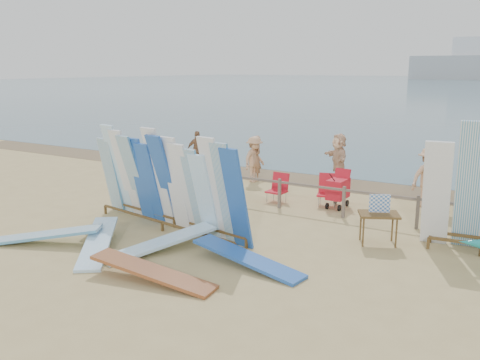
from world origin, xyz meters
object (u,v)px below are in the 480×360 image
Objects in this scene: flat_board_d at (247,266)px; beach_chair_left at (277,193)px; main_surfboard_rack at (167,185)px; beachgoer_9 at (428,178)px; flat_board_b at (161,251)px; beachgoer_5 at (338,158)px; beach_chair_right at (328,197)px; flat_board_e at (46,244)px; beachgoer_7 at (441,182)px; flat_board_c at (153,281)px; beachgoer_1 at (256,158)px; beachgoer_extra_1 at (198,150)px; stroller at (338,193)px; vendor_table at (378,228)px; beachgoer_3 at (254,159)px; flat_board_a at (98,250)px.

flat_board_d is 3.01× the size of beach_chair_left.
beachgoer_9 is (5.40, 5.67, -0.28)m from main_surfboard_rack.
beachgoer_5 reaches higher than flat_board_b.
beach_chair_right is 3.04m from beachgoer_9.
beachgoer_7 is at bearing 105.17° from flat_board_e.
flat_board_c is 1.61× the size of beachgoer_1.
stroller is at bearing 118.39° from beachgoer_extra_1.
stroller reaches higher than flat_board_c.
flat_board_e is at bearing -61.85° from beachgoer_1.
flat_board_d is at bearing -150.13° from vendor_table.
flat_board_c is 8.94m from beachgoer_7.
beachgoer_5 is (-1.15, 3.20, 0.45)m from stroller.
flat_board_e is at bearing -61.32° from beachgoer_5.
beachgoer_extra_1 is 0.94× the size of beachgoer_3.
flat_board_d is 1.61× the size of beachgoer_1.
beachgoer_extra_1 is at bearing 124.21° from vendor_table.
beachgoer_3 is (-2.02, 2.18, 0.58)m from beach_chair_left.
beachgoer_3 is (-6.20, 0.46, -0.07)m from beachgoer_9.
beachgoer_5 reaches higher than beach_chair_left.
beachgoer_3 is 0.92× the size of beachgoer_5.
flat_board_d is 1.00× the size of flat_board_a.
flat_board_a is 1.71× the size of beachgoer_extra_1.
vendor_table is 0.45× the size of flat_board_d.
stroller is at bearing 8.37° from flat_board_d.
vendor_table is 1.07× the size of stroller.
flat_board_e is 8.82m from beachgoer_1.
vendor_table is at bearing -144.72° from beachgoer_9.
vendor_table is at bearing -21.05° from beachgoer_7.
flat_board_b is at bearing -109.27° from stroller.
main_surfboard_rack is at bearing 42.34° from flat_board_a.
flat_board_e is at bearing 79.07° from flat_board_c.
flat_board_c is at bearing 151.87° from flat_board_d.
beachgoer_9 is 1.09× the size of beachgoer_1.
beachgoer_extra_1 is (-7.13, 2.86, 0.33)m from stroller.
beachgoer_3 reaches higher than flat_board_d.
beachgoer_extra_1 is (-4.91, 8.49, 0.79)m from flat_board_b.
beach_chair_right reaches higher than flat_board_e.
flat_board_c is at bearing -31.10° from flat_board_b.
vendor_table is at bearing 109.18° from beachgoer_extra_1.
main_surfboard_rack is 2.42m from flat_board_a.
beachgoer_extra_1 is 9.54m from beachgoer_9.
flat_board_b is 2.79× the size of beach_chair_right.
flat_board_a is 9.60m from beachgoer_7.
vendor_table is at bearing -12.12° from beachgoer_5.
stroller is 4.35m from beachgoer_3.
beachgoer_5 is at bearing -128.60° from beachgoer_7.
flat_board_d is at bearing -88.34° from stroller.
beachgoer_extra_1 is (-5.84, 9.90, 0.79)m from flat_board_c.
beachgoer_5 is (2.82, 1.09, 0.08)m from beachgoer_1.
flat_board_d is at bearing -66.66° from beach_chair_left.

